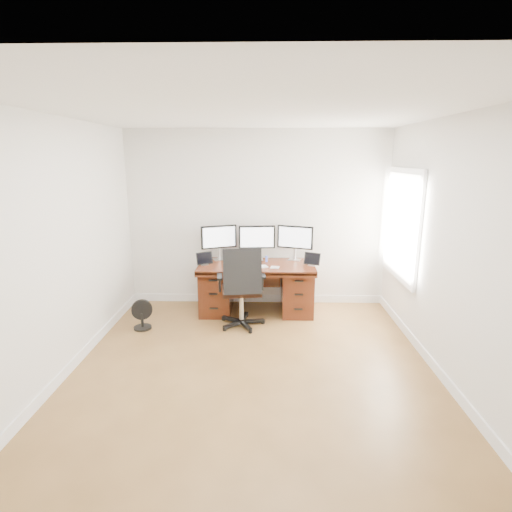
{
  "coord_description": "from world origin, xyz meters",
  "views": [
    {
      "loc": [
        0.13,
        -3.87,
        2.29
      ],
      "look_at": [
        0.0,
        1.5,
        0.95
      ],
      "focal_mm": 28.0,
      "sensor_mm": 36.0,
      "label": 1
    }
  ],
  "objects_px": {
    "monitor_center": "(257,238)",
    "keyboard": "(257,267)",
    "floor_fan": "(142,315)",
    "desk": "(257,286)",
    "office_chair": "(242,301)"
  },
  "relations": [
    {
      "from": "desk",
      "to": "office_chair",
      "type": "height_order",
      "value": "office_chair"
    },
    {
      "from": "floor_fan",
      "to": "keyboard",
      "type": "bearing_deg",
      "value": -1.57
    },
    {
      "from": "desk",
      "to": "office_chair",
      "type": "xyz_separation_m",
      "value": [
        -0.19,
        -0.57,
        -0.03
      ]
    },
    {
      "from": "monitor_center",
      "to": "keyboard",
      "type": "xyz_separation_m",
      "value": [
        0.01,
        -0.45,
        -0.33
      ]
    },
    {
      "from": "desk",
      "to": "floor_fan",
      "type": "relative_size",
      "value": 4.16
    },
    {
      "from": "floor_fan",
      "to": "monitor_center",
      "type": "bearing_deg",
      "value": 12.35
    },
    {
      "from": "floor_fan",
      "to": "monitor_center",
      "type": "distance_m",
      "value": 2.0
    },
    {
      "from": "floor_fan",
      "to": "keyboard",
      "type": "relative_size",
      "value": 1.33
    },
    {
      "from": "desk",
      "to": "keyboard",
      "type": "relative_size",
      "value": 5.52
    },
    {
      "from": "monitor_center",
      "to": "floor_fan",
      "type": "bearing_deg",
      "value": -154.35
    },
    {
      "from": "office_chair",
      "to": "keyboard",
      "type": "distance_m",
      "value": 0.56
    },
    {
      "from": "desk",
      "to": "floor_fan",
      "type": "distance_m",
      "value": 1.7
    },
    {
      "from": "office_chair",
      "to": "floor_fan",
      "type": "height_order",
      "value": "office_chair"
    },
    {
      "from": "floor_fan",
      "to": "monitor_center",
      "type": "xyz_separation_m",
      "value": [
        1.55,
        0.91,
        0.89
      ]
    },
    {
      "from": "office_chair",
      "to": "floor_fan",
      "type": "bearing_deg",
      "value": 176.73
    }
  ]
}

